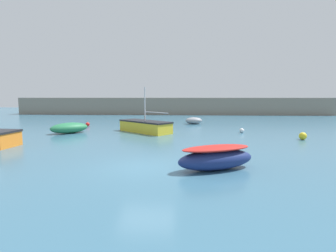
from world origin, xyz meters
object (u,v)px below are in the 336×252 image
dinghy_near_pier (194,121)px  sailboat_twin_hulled (145,126)px  rowboat_white_midwater (69,128)px  rowboat_with_red_cover (216,157)px  mooring_buoy_white (242,131)px  mooring_buoy_yellow (303,136)px  mooring_buoy_red (88,124)px

dinghy_near_pier → sailboat_twin_hulled: 8.31m
rowboat_white_midwater → sailboat_twin_hulled: sailboat_twin_hulled is taller
rowboat_with_red_cover → sailboat_twin_hulled: size_ratio=0.73×
rowboat_with_red_cover → dinghy_near_pier: size_ratio=1.84×
dinghy_near_pier → mooring_buoy_white: size_ratio=5.13×
dinghy_near_pier → mooring_buoy_yellow: dinghy_near_pier is taller
dinghy_near_pier → rowboat_white_midwater: (-10.77, -7.95, 0.07)m
rowboat_with_red_cover → mooring_buoy_yellow: rowboat_with_red_cover is taller
rowboat_with_red_cover → mooring_buoy_red: bearing=-77.6°
rowboat_with_red_cover → rowboat_white_midwater: 15.12m
dinghy_near_pier → sailboat_twin_hulled: bearing=50.4°
rowboat_with_red_cover → sailboat_twin_hulled: 12.32m
dinghy_near_pier → mooring_buoy_red: 11.44m
rowboat_with_red_cover → rowboat_white_midwater: (-10.92, 10.46, -0.08)m
mooring_buoy_yellow → mooring_buoy_white: (-3.55, 3.39, -0.07)m
mooring_buoy_yellow → dinghy_near_pier: bearing=125.3°
sailboat_twin_hulled → mooring_buoy_white: sailboat_twin_hulled is taller
sailboat_twin_hulled → mooring_buoy_red: bearing=9.5°
sailboat_twin_hulled → mooring_buoy_white: bearing=-138.3°
rowboat_with_red_cover → mooring_buoy_yellow: size_ratio=6.83×
rowboat_white_midwater → sailboat_twin_hulled: (6.28, 0.95, 0.06)m
dinghy_near_pier → rowboat_white_midwater: rowboat_white_midwater is taller
dinghy_near_pier → mooring_buoy_yellow: (7.32, -10.34, -0.11)m
rowboat_with_red_cover → dinghy_near_pier: (-0.15, 18.41, -0.15)m
sailboat_twin_hulled → rowboat_with_red_cover: bearing=153.5°
mooring_buoy_yellow → mooring_buoy_white: 4.91m
rowboat_with_red_cover → mooring_buoy_white: rowboat_with_red_cover is taller
sailboat_twin_hulled → mooring_buoy_yellow: sailboat_twin_hulled is taller
rowboat_with_red_cover → mooring_buoy_white: bearing=-131.0°
rowboat_with_red_cover → sailboat_twin_hulled: bearing=-91.4°
mooring_buoy_red → sailboat_twin_hulled: bearing=-31.9°
rowboat_with_red_cover → sailboat_twin_hulled: sailboat_twin_hulled is taller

